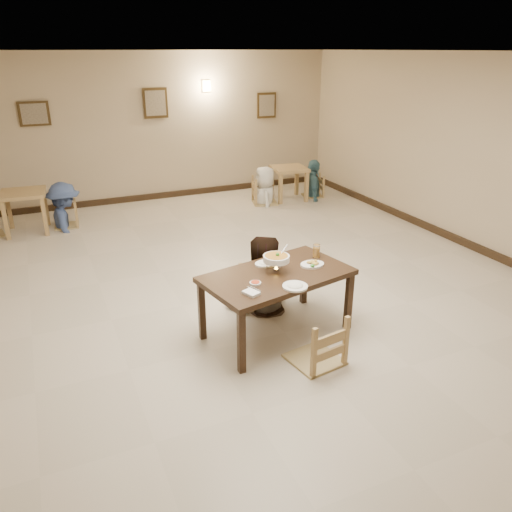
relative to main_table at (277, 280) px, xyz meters
name	(u,v)px	position (x,y,z in m)	size (l,w,h in m)	color
floor	(247,293)	(0.09, 1.07, -0.67)	(10.00, 10.00, 0.00)	#C0B29D
ceiling	(245,51)	(0.09, 1.07, 2.33)	(10.00, 10.00, 0.00)	silver
wall_back	(152,128)	(0.09, 6.07, 0.83)	(10.00, 10.00, 0.00)	tan
wall_right	(487,157)	(4.09, 1.07, 0.83)	(10.00, 10.00, 0.00)	tan
baseboard_back	(158,196)	(0.09, 6.04, -0.61)	(8.00, 0.06, 0.12)	black
baseboard_right	(470,245)	(4.06, 1.07, -0.61)	(0.06, 10.00, 0.12)	black
picture_a	(34,114)	(-2.11, 6.03, 1.23)	(0.55, 0.04, 0.45)	#352510
picture_b	(155,103)	(0.19, 6.03, 1.33)	(0.50, 0.04, 0.60)	#352510
picture_c	(267,105)	(2.69, 6.03, 1.18)	(0.45, 0.04, 0.55)	#352510
wall_sconce	(206,86)	(1.29, 6.03, 1.63)	(0.16, 0.05, 0.22)	#FFD88C
main_table	(277,280)	(0.00, 0.00, 0.00)	(1.76, 1.21, 0.75)	#352113
chair_far	(259,270)	(0.12, 0.74, -0.21)	(0.44, 0.44, 0.93)	tan
chair_near	(317,316)	(0.12, -0.66, -0.14)	(0.50, 0.50, 1.06)	tan
main_diner	(260,236)	(0.10, 0.66, 0.27)	(0.92, 0.72, 1.89)	gray
curry_warmer	(276,259)	(0.01, 0.05, 0.23)	(0.33, 0.29, 0.26)	silver
rice_plate_far	(267,263)	(0.00, 0.27, 0.09)	(0.28, 0.28, 0.06)	white
rice_plate_near	(295,286)	(0.02, -0.39, 0.09)	(0.26, 0.26, 0.06)	white
fried_plate	(312,264)	(0.46, 0.03, 0.10)	(0.28, 0.28, 0.06)	white
chili_dish	(255,283)	(-0.33, -0.15, 0.09)	(0.12, 0.12, 0.03)	white
napkin_cutlery	(251,293)	(-0.46, -0.34, 0.10)	(0.20, 0.26, 0.03)	white
drink_glass	(316,251)	(0.62, 0.22, 0.16)	(0.08, 0.08, 0.16)	white
bg_table_left	(24,199)	(-2.52, 4.87, -0.07)	(0.79, 0.79, 0.74)	#A98754
bg_table_right	(289,174)	(2.67, 4.84, -0.11)	(0.79, 0.79, 0.70)	#A98754
bg_chair_lr	(63,203)	(-1.89, 4.91, -0.23)	(0.42, 0.42, 0.89)	tan
bg_chair_rl	(265,179)	(2.08, 4.77, -0.15)	(0.50, 0.50, 1.06)	tan
bg_chair_rr	(313,176)	(3.27, 4.83, -0.23)	(0.42, 0.42, 0.90)	tan
bg_diner_b	(60,183)	(-1.89, 4.91, 0.15)	(1.06, 0.61, 1.64)	#405689
bg_diner_c	(265,167)	(2.08, 4.77, 0.11)	(0.76, 0.50, 1.56)	silver
bg_diner_d	(314,160)	(3.27, 4.83, 0.14)	(0.95, 0.40, 1.62)	#457282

